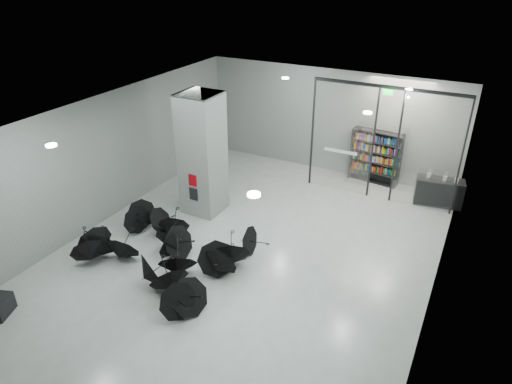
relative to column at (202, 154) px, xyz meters
The scene contains 9 objects.
room 3.31m from the column, 38.66° to the right, with size 14.00×14.02×4.01m.
column is the anchor object (origin of this frame).
fire_cabinet 0.90m from the column, 90.00° to the right, with size 0.28×0.04×0.38m, color #A50A07.
info_panel 1.31m from the column, 90.00° to the right, with size 0.30×0.03×0.42m, color black.
exit_sign 6.18m from the column, 33.96° to the left, with size 0.30×0.06×0.15m, color #0CE533.
glass_partition 6.02m from the column, 35.58° to the left, with size 5.06×0.08×4.00m.
bookshelf 6.60m from the column, 46.69° to the left, with size 1.83×0.37×2.01m, color black, non-canonical shape.
shop_counter 8.13m from the column, 30.03° to the left, with size 1.55×0.62×0.93m, color black.
umbrella_cluster 3.73m from the column, 75.89° to the right, with size 5.14×4.23×1.32m.
Camera 1 is at (5.25, -9.17, 7.64)m, focal length 32.00 mm.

